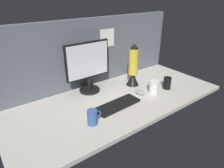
% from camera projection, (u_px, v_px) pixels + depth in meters
% --- Properties ---
extents(ground_plane, '(1.80, 0.80, 0.03)m').
position_uv_depth(ground_plane, '(117.00, 99.00, 1.66)').
color(ground_plane, beige).
extents(cubicle_wall_back, '(1.80, 0.06, 0.60)m').
position_uv_depth(cubicle_wall_back, '(92.00, 52.00, 1.80)').
color(cubicle_wall_back, '#565B66').
rests_on(cubicle_wall_back, ground_plane).
extents(monitor, '(0.40, 0.18, 0.44)m').
position_uv_depth(monitor, '(88.00, 65.00, 1.68)').
color(monitor, black).
rests_on(monitor, ground_plane).
extents(keyboard, '(0.38, 0.15, 0.02)m').
position_uv_depth(keyboard, '(118.00, 105.00, 1.54)').
color(keyboard, black).
rests_on(keyboard, ground_plane).
extents(mouse, '(0.06, 0.10, 0.03)m').
position_uv_depth(mouse, '(140.00, 92.00, 1.71)').
color(mouse, '#99999E').
rests_on(mouse, ground_plane).
extents(mug_ceramic_white, '(0.08, 0.08, 0.11)m').
position_uv_depth(mug_ceramic_white, '(154.00, 87.00, 1.71)').
color(mug_ceramic_white, white).
rests_on(mug_ceramic_white, ground_plane).
extents(mug_ceramic_blue, '(0.10, 0.07, 0.10)m').
position_uv_depth(mug_ceramic_blue, '(93.00, 117.00, 1.32)').
color(mug_ceramic_blue, '#38569E').
rests_on(mug_ceramic_blue, ground_plane).
extents(mug_black_travel, '(0.07, 0.07, 0.11)m').
position_uv_depth(mug_black_travel, '(167.00, 83.00, 1.79)').
color(mug_black_travel, black).
rests_on(mug_black_travel, ground_plane).
extents(lava_lamp, '(0.12, 0.12, 0.39)m').
position_uv_depth(lava_lamp, '(133.00, 68.00, 1.82)').
color(lava_lamp, black).
rests_on(lava_lamp, ground_plane).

